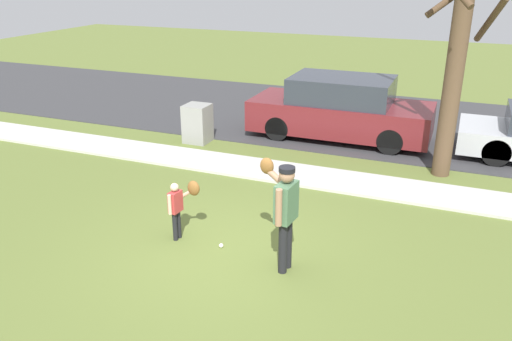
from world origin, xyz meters
The scene contains 9 objects.
ground_plane centered at (0.00, 3.50, 0.00)m, with size 48.00×48.00×0.00m, color olive.
sidewalk_strip centered at (0.00, 3.60, 0.03)m, with size 36.00×1.20×0.06m, color beige.
road_surface centered at (0.00, 8.60, 0.01)m, with size 36.00×6.80×0.02m, color #38383A.
person_adult centered at (0.98, -0.07, 1.06)m, with size 0.67×0.68×1.69m.
person_child centered at (-0.91, 0.16, 0.69)m, with size 0.49×0.39×1.07m.
baseball centered at (-0.17, 0.14, 0.04)m, with size 0.07×0.07×0.07m, color white.
utility_cabinet centered at (-3.12, 4.90, 0.50)m, with size 0.63×0.62×0.99m, color gray.
street_tree_near centered at (2.97, 4.88, 2.73)m, with size 1.85×1.88×5.13m.
parked_suv_maroon centered at (0.25, 6.60, 0.79)m, with size 4.70×1.90×1.63m.
Camera 1 is at (3.18, -6.61, 4.37)m, focal length 36.48 mm.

